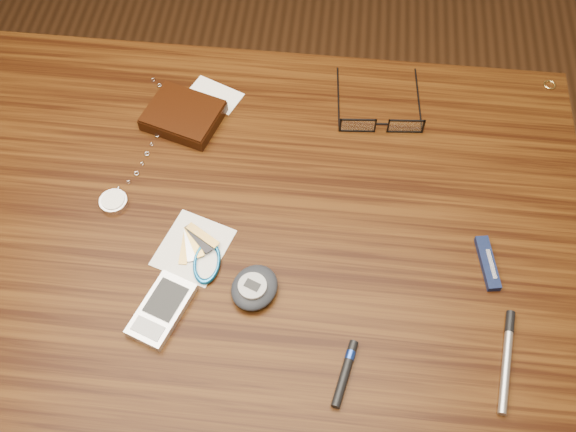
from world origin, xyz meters
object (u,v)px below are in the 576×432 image
object	(u,v)px
eyeglasses	(381,122)
notepad_keys	(200,254)
wallet_and_card	(184,115)
pedometer	(254,287)
silver_pen	(507,353)
pocket_knife	(488,263)
pda_phone	(162,310)
pocket_watch	(116,197)
desk	(246,258)

from	to	relation	value
eyeglasses	notepad_keys	size ratio (longest dim) A/B	1.21
wallet_and_card	notepad_keys	size ratio (longest dim) A/B	1.30
pedometer	silver_pen	size ratio (longest dim) A/B	0.63
pocket_knife	notepad_keys	bearing A→B (deg)	-176.23
wallet_and_card	pda_phone	xyz separation A→B (m)	(0.03, -0.33, -0.00)
pocket_watch	pda_phone	size ratio (longest dim) A/B	2.41
eyeglasses	pocket_watch	size ratio (longest dim) A/B	0.55
pedometer	silver_pen	xyz separation A→B (m)	(0.33, -0.05, -0.01)
eyeglasses	pocket_watch	world-z (taller)	eyeglasses
pedometer	notepad_keys	size ratio (longest dim) A/B	0.72
eyeglasses	pda_phone	distance (m)	0.44
eyeglasses	silver_pen	xyz separation A→B (m)	(0.17, -0.36, -0.01)
eyeglasses	silver_pen	distance (m)	0.40
wallet_and_card	pda_phone	distance (m)	0.33
wallet_and_card	silver_pen	xyz separation A→B (m)	(0.48, -0.34, -0.01)
pocket_knife	silver_pen	distance (m)	0.13
notepad_keys	pocket_knife	distance (m)	0.40
desk	pedometer	xyz separation A→B (m)	(0.03, -0.10, 0.11)
wallet_and_card	pda_phone	size ratio (longest dim) A/B	1.41
pedometer	pocket_watch	bearing A→B (deg)	150.27
pedometer	pocket_knife	size ratio (longest dim) A/B	1.05
desk	pedometer	distance (m)	0.16
pocket_watch	notepad_keys	size ratio (longest dim) A/B	2.22
desk	silver_pen	size ratio (longest dim) A/B	7.27
pocket_knife	silver_pen	bearing A→B (deg)	-82.26
eyeglasses	pocket_watch	bearing A→B (deg)	-155.41
pda_phone	desk	bearing A→B (deg)	59.07
pda_phone	notepad_keys	size ratio (longest dim) A/B	0.92
pedometer	pocket_knife	bearing A→B (deg)	13.12
pedometer	desk	bearing A→B (deg)	107.73
desk	pedometer	bearing A→B (deg)	-72.27
wallet_and_card	pedometer	size ratio (longest dim) A/B	1.81
desk	eyeglasses	xyz separation A→B (m)	(0.19, 0.20, 0.12)
desk	pocket_knife	bearing A→B (deg)	-4.57
pocket_watch	pda_phone	xyz separation A→B (m)	(0.10, -0.17, 0.00)
desk	pedometer	world-z (taller)	pedometer
pocket_watch	pda_phone	world-z (taller)	pda_phone
desk	eyeglasses	distance (m)	0.30
pocket_knife	silver_pen	xyz separation A→B (m)	(0.02, -0.13, 0.00)
notepad_keys	eyeglasses	bearing A→B (deg)	46.27
eyeglasses	pocket_watch	xyz separation A→B (m)	(-0.38, -0.18, -0.01)
desk	pocket_knife	xyz separation A→B (m)	(0.35, -0.03, 0.11)
desk	pda_phone	world-z (taller)	pda_phone
wallet_and_card	eyeglasses	size ratio (longest dim) A/B	1.07
pocket_watch	pedometer	world-z (taller)	pedometer
pda_phone	silver_pen	distance (m)	0.45
notepad_keys	pocket_knife	bearing A→B (deg)	3.77
notepad_keys	silver_pen	distance (m)	0.43
pocket_watch	pedometer	xyz separation A→B (m)	(0.22, -0.13, 0.01)
wallet_and_card	notepad_keys	xyz separation A→B (m)	(0.07, -0.24, -0.01)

